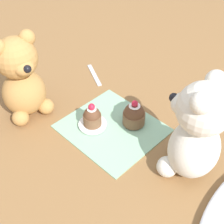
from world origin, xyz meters
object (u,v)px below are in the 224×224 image
(teddy_bear_tan, at_px, (22,78))
(cupcake_near_tan_bear, at_px, (92,117))
(teaspoon, at_px, (94,75))
(cupcake_near_cream_bear, at_px, (134,115))
(saucer_plate, at_px, (93,124))
(teddy_bear_cream, at_px, (196,132))

(teddy_bear_tan, height_order, cupcake_near_tan_bear, teddy_bear_tan)
(cupcake_near_tan_bear, height_order, teaspoon, cupcake_near_tan_bear)
(cupcake_near_cream_bear, height_order, saucer_plate, cupcake_near_cream_bear)
(teddy_bear_cream, xyz_separation_m, cupcake_near_cream_bear, (-0.02, -0.18, -0.08))
(teddy_bear_cream, distance_m, saucer_plate, 0.27)
(teddy_bear_tan, relative_size, cupcake_near_tan_bear, 3.50)
(cupcake_near_tan_bear, bearing_deg, teaspoon, -133.85)
(saucer_plate, relative_size, teaspoon, 0.62)
(cupcake_near_tan_bear, bearing_deg, teddy_bear_cream, 103.82)
(saucer_plate, bearing_deg, cupcake_near_tan_bear, -26.57)
(cupcake_near_cream_bear, distance_m, saucer_plate, 0.11)
(teddy_bear_cream, bearing_deg, teddy_bear_tan, -83.35)
(teddy_bear_cream, relative_size, saucer_plate, 3.35)
(teddy_bear_cream, height_order, cupcake_near_cream_bear, teddy_bear_cream)
(cupcake_near_cream_bear, distance_m, cupcake_near_tan_bear, 0.10)
(teddy_bear_cream, distance_m, teaspoon, 0.43)
(teddy_bear_cream, xyz_separation_m, teddy_bear_tan, (0.14, -0.40, -0.01))
(teddy_bear_cream, distance_m, teddy_bear_tan, 0.43)
(saucer_plate, bearing_deg, teaspoon, -133.85)
(cupcake_near_tan_bear, bearing_deg, saucer_plate, 153.43)
(teddy_bear_tan, bearing_deg, saucer_plate, -56.16)
(teddy_bear_cream, distance_m, cupcake_near_cream_bear, 0.19)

